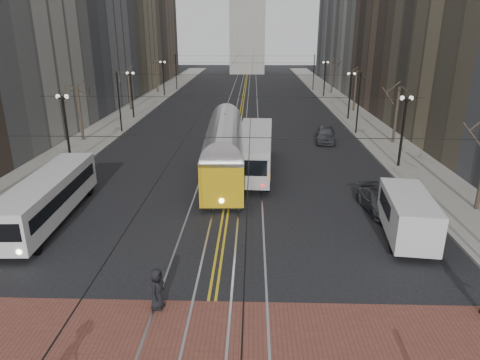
# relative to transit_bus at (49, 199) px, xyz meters

# --- Properties ---
(ground) EXTENTS (260.00, 260.00, 0.00)m
(ground) POSITION_rel_transit_bus_xyz_m (10.31, -6.81, -1.34)
(ground) COLOR black
(ground) RESTS_ON ground
(sidewalk_left) EXTENTS (5.00, 140.00, 0.15)m
(sidewalk_left) POSITION_rel_transit_bus_xyz_m (-4.69, 38.19, -1.26)
(sidewalk_left) COLOR gray
(sidewalk_left) RESTS_ON ground
(sidewalk_right) EXTENTS (5.00, 140.00, 0.15)m
(sidewalk_right) POSITION_rel_transit_bus_xyz_m (25.31, 38.19, -1.26)
(sidewalk_right) COLOR gray
(sidewalk_right) RESTS_ON ground
(crosswalk_band) EXTENTS (25.00, 6.00, 0.01)m
(crosswalk_band) POSITION_rel_transit_bus_xyz_m (10.31, -10.81, -1.33)
(crosswalk_band) COLOR brown
(crosswalk_band) RESTS_ON ground
(streetcar_rails) EXTENTS (4.80, 130.00, 0.02)m
(streetcar_rails) POSITION_rel_transit_bus_xyz_m (10.31, 38.19, -1.33)
(streetcar_rails) COLOR gray
(streetcar_rails) RESTS_ON ground
(centre_lines) EXTENTS (0.42, 130.00, 0.01)m
(centre_lines) POSITION_rel_transit_bus_xyz_m (10.31, 38.19, -1.33)
(centre_lines) COLOR gold
(centre_lines) RESTS_ON ground
(lamp_posts) EXTENTS (27.60, 57.20, 5.60)m
(lamp_posts) POSITION_rel_transit_bus_xyz_m (10.31, 21.94, 1.46)
(lamp_posts) COLOR black
(lamp_posts) RESTS_ON ground
(street_trees) EXTENTS (31.68, 53.28, 5.60)m
(street_trees) POSITION_rel_transit_bus_xyz_m (10.31, 28.44, 1.46)
(street_trees) COLOR #382D23
(street_trees) RESTS_ON ground
(trolley_wires) EXTENTS (25.96, 120.00, 6.60)m
(trolley_wires) POSITION_rel_transit_bus_xyz_m (10.31, 28.02, 2.44)
(trolley_wires) COLOR black
(trolley_wires) RESTS_ON ground
(transit_bus) EXTENTS (2.67, 10.77, 2.67)m
(transit_bus) POSITION_rel_transit_bus_xyz_m (0.00, 0.00, 0.00)
(transit_bus) COLOR silver
(transit_bus) RESTS_ON ground
(streetcar) EXTENTS (3.29, 14.81, 3.47)m
(streetcar) POSITION_rel_transit_bus_xyz_m (9.81, 8.53, 0.40)
(streetcar) COLOR gold
(streetcar) RESTS_ON ground
(rear_bus) EXTENTS (3.14, 12.01, 3.10)m
(rear_bus) POSITION_rel_transit_bus_xyz_m (12.11, 10.03, 0.22)
(rear_bus) COLOR silver
(rear_bus) RESTS_ON ground
(cargo_van) EXTENTS (2.85, 5.90, 2.51)m
(cargo_van) POSITION_rel_transit_bus_xyz_m (20.25, -1.81, -0.08)
(cargo_van) COLOR silver
(cargo_van) RESTS_ON ground
(sedan_grey) EXTENTS (2.50, 4.83, 1.57)m
(sedan_grey) POSITION_rel_transit_bus_xyz_m (19.35, 19.71, -0.55)
(sedan_grey) COLOR #3E4146
(sedan_grey) RESTS_ON ground
(sedan_parked) EXTENTS (2.16, 4.40, 1.23)m
(sedan_parked) POSITION_rel_transit_bus_xyz_m (19.81, 2.11, -0.72)
(sedan_parked) COLOR #43454B
(sedan_parked) RESTS_ON ground
(pedestrian_a) EXTENTS (0.73, 0.96, 1.76)m
(pedestrian_a) POSITION_rel_transit_bus_xyz_m (8.17, -8.31, -0.44)
(pedestrian_a) COLOR black
(pedestrian_a) RESTS_ON crosswalk_band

